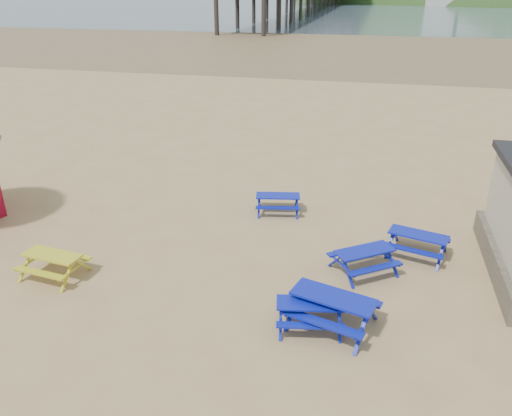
# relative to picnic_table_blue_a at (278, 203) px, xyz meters

# --- Properties ---
(ground) EXTENTS (400.00, 400.00, 0.00)m
(ground) POSITION_rel_picnic_table_blue_a_xyz_m (-0.10, -3.50, -0.33)
(ground) COLOR tan
(ground) RESTS_ON ground
(wet_sand) EXTENTS (400.00, 400.00, 0.00)m
(wet_sand) POSITION_rel_picnic_table_blue_a_xyz_m (-0.10, 51.50, -0.32)
(wet_sand) COLOR olive
(wet_sand) RESTS_ON ground
(sea) EXTENTS (400.00, 400.00, 0.00)m
(sea) POSITION_rel_picnic_table_blue_a_xyz_m (-0.10, 166.50, -0.32)
(sea) COLOR #435460
(sea) RESTS_ON ground
(picnic_table_blue_a) EXTENTS (1.78, 1.54, 0.66)m
(picnic_table_blue_a) POSITION_rel_picnic_table_blue_a_xyz_m (0.00, 0.00, 0.00)
(picnic_table_blue_a) COLOR #000F93
(picnic_table_blue_a) RESTS_ON ground
(picnic_table_blue_b) EXTENTS (2.03, 1.80, 0.72)m
(picnic_table_blue_b) POSITION_rel_picnic_table_blue_a_xyz_m (4.73, -2.09, 0.03)
(picnic_table_blue_b) COLOR #000F93
(picnic_table_blue_b) RESTS_ON ground
(picnic_table_blue_d) EXTENTS (1.80, 1.55, 0.67)m
(picnic_table_blue_d) POSITION_rel_picnic_table_blue_a_xyz_m (2.02, -6.28, 0.01)
(picnic_table_blue_d) COLOR #000F93
(picnic_table_blue_d) RESTS_ON ground
(picnic_table_blue_e) EXTENTS (2.37, 2.10, 0.84)m
(picnic_table_blue_e) POSITION_rel_picnic_table_blue_a_xyz_m (2.55, -6.12, 0.09)
(picnic_table_blue_e) COLOR #000F93
(picnic_table_blue_e) RESTS_ON ground
(picnic_table_blue_f) EXTENTS (2.17, 2.10, 0.71)m
(picnic_table_blue_f) POSITION_rel_picnic_table_blue_a_xyz_m (3.19, -3.45, 0.03)
(picnic_table_blue_f) COLOR #000F93
(picnic_table_blue_f) RESTS_ON ground
(picnic_table_yellow) EXTENTS (1.80, 1.52, 0.69)m
(picnic_table_yellow) POSITION_rel_picnic_table_blue_a_xyz_m (-5.30, -5.72, 0.02)
(picnic_table_yellow) COLOR gold
(picnic_table_yellow) RESTS_ON ground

